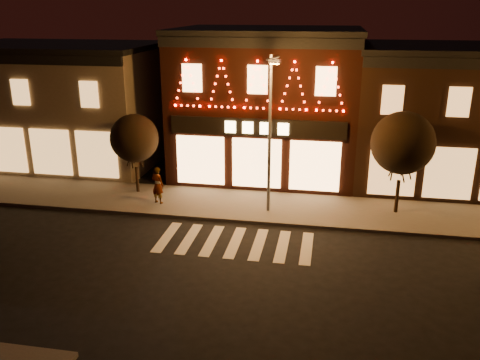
# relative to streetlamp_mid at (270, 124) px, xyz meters

# --- Properties ---
(ground) EXTENTS (120.00, 120.00, 0.00)m
(ground) POSITION_rel_streetlamp_mid_xyz_m (-1.01, -7.21, -4.43)
(ground) COLOR black
(ground) RESTS_ON ground
(sidewalk_far) EXTENTS (44.00, 4.00, 0.15)m
(sidewalk_far) POSITION_rel_streetlamp_mid_xyz_m (0.99, 0.79, -4.36)
(sidewalk_far) COLOR #47423D
(sidewalk_far) RESTS_ON ground
(building_left) EXTENTS (12.20, 8.28, 7.30)m
(building_left) POSITION_rel_streetlamp_mid_xyz_m (-14.01, 6.78, -0.77)
(building_left) COLOR #736752
(building_left) RESTS_ON ground
(building_pulp) EXTENTS (10.20, 8.34, 8.30)m
(building_pulp) POSITION_rel_streetlamp_mid_xyz_m (-1.01, 6.77, -0.27)
(building_pulp) COLOR black
(building_pulp) RESTS_ON ground
(building_right_a) EXTENTS (9.20, 8.28, 7.50)m
(building_right_a) POSITION_rel_streetlamp_mid_xyz_m (8.49, 6.78, -0.67)
(building_right_a) COLOR #321D11
(building_right_a) RESTS_ON ground
(streetlamp_mid) EXTENTS (0.64, 1.67, 7.29)m
(streetlamp_mid) POSITION_rel_streetlamp_mid_xyz_m (0.00, 0.00, 0.00)
(streetlamp_mid) COLOR #59595E
(streetlamp_mid) RESTS_ON sidewalk_far
(tree_left) EXTENTS (2.47, 2.47, 4.13)m
(tree_left) POSITION_rel_streetlamp_mid_xyz_m (-7.16, 1.57, -1.39)
(tree_left) COLOR black
(tree_left) RESTS_ON sidewalk_far
(tree_right) EXTENTS (2.89, 2.89, 4.83)m
(tree_right) POSITION_rel_streetlamp_mid_xyz_m (5.95, 1.11, -0.90)
(tree_right) COLOR black
(tree_right) RESTS_ON sidewalk_far
(pedestrian) EXTENTS (0.80, 0.66, 1.86)m
(pedestrian) POSITION_rel_streetlamp_mid_xyz_m (-5.55, 0.19, -3.35)
(pedestrian) COLOR gray
(pedestrian) RESTS_ON sidewalk_far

